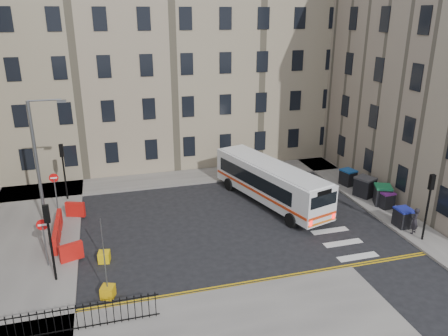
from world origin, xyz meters
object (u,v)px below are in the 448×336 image
wheelie_bin_c (382,195)px  wheelie_bin_d (365,187)px  wheelie_bin_b (385,199)px  bollard_chevron (108,292)px  bollard_yellow (104,257)px  streetlamp (37,165)px  bus (270,181)px  wheelie_bin_a (403,217)px  wheelie_bin_e (348,177)px  pedestrian (415,221)px

wheelie_bin_c → wheelie_bin_d: wheelie_bin_d is taller
wheelie_bin_b → bollard_chevron: size_ratio=1.91×
wheelie_bin_b → bollard_yellow: bearing=-178.1°
streetlamp → bus: streetlamp is taller
wheelie_bin_a → bollard_yellow: bearing=177.3°
wheelie_bin_b → wheelie_bin_c: (0.07, 0.47, 0.12)m
wheelie_bin_b → wheelie_bin_c: wheelie_bin_c is taller
bollard_yellow → wheelie_bin_a: bearing=-3.3°
wheelie_bin_b → wheelie_bin_e: wheelie_bin_e is taller
pedestrian → bollard_yellow: 18.32m
wheelie_bin_b → wheelie_bin_c: size_ratio=0.72×
streetlamp → bus: bearing=0.8°
wheelie_bin_a → bollard_yellow: (-18.16, 1.03, -0.45)m
streetlamp → wheelie_bin_a: size_ratio=6.84×
pedestrian → bollard_yellow: bearing=-32.9°
wheelie_bin_b → pedestrian: bearing=-102.8°
wheelie_bin_c → bollard_chevron: 19.60m
wheelie_bin_b → wheelie_bin_e: 4.41m
streetlamp → wheelie_bin_b: (22.20, -2.93, -3.61)m
wheelie_bin_d → bollard_yellow: (-18.53, -3.86, -0.58)m
bollard_yellow → bus: bearing=23.0°
bollard_yellow → bollard_chevron: size_ratio=1.00×
pedestrian → wheelie_bin_a: bearing=-114.3°
wheelie_bin_c → pedestrian: 4.29m
bus → bollard_chevron: size_ratio=17.83×
wheelie_bin_b → bollard_chevron: (-18.72, -5.07, -0.43)m
wheelie_bin_d → bollard_yellow: 18.93m
wheelie_bin_e → pedestrian: pedestrian is taller
wheelie_bin_e → bollard_chevron: wheelie_bin_e is taller
wheelie_bin_e → pedestrian: bearing=-105.3°
streetlamp → wheelie_bin_e: (21.92, 1.47, -3.57)m
wheelie_bin_a → wheelie_bin_d: size_ratio=0.72×
wheelie_bin_a → wheelie_bin_e: 7.20m
wheelie_bin_a → wheelie_bin_b: (0.66, 2.79, -0.02)m
wheelie_bin_b → bollard_chevron: wheelie_bin_b is taller
bus → pedestrian: size_ratio=6.48×
wheelie_bin_e → wheelie_bin_c: bearing=-97.7°
bollard_chevron → bus: bearing=35.7°
wheelie_bin_d → bollard_yellow: size_ratio=2.75×
bus → wheelie_bin_e: (7.00, 1.26, -0.88)m
wheelie_bin_d → bollard_chevron: (-18.42, -7.17, -0.58)m
wheelie_bin_b → wheelie_bin_d: wheelie_bin_d is taller
streetlamp → wheelie_bin_c: bearing=-6.3°
wheelie_bin_d → pedestrian: bearing=-116.8°
bus → wheelie_bin_c: size_ratio=6.74×
streetlamp → bollard_chevron: 9.62m
wheelie_bin_c → wheelie_bin_e: wheelie_bin_c is taller
streetlamp → wheelie_bin_c: (22.28, -2.46, -3.49)m
wheelie_bin_c → wheelie_bin_d: size_ratio=0.96×
bus → bollard_yellow: bus is taller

